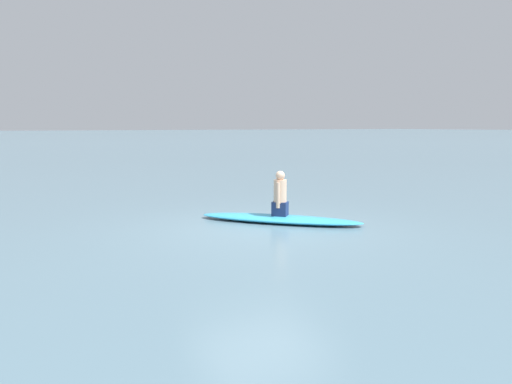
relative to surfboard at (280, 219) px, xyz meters
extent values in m
plane|color=slate|center=(-0.65, -0.41, -0.07)|extent=(400.00, 400.00, 0.00)
ellipsoid|color=#339EC6|center=(0.00, 0.00, 0.00)|extent=(2.80, 2.96, 0.14)
cube|color=navy|center=(0.00, 0.00, 0.21)|extent=(0.38, 0.38, 0.28)
cylinder|color=#D6AD8E|center=(0.00, 0.00, 0.56)|extent=(0.37, 0.37, 0.46)
sphere|color=#D6AD8E|center=(0.00, 0.00, 0.88)|extent=(0.19, 0.19, 0.19)
cylinder|color=#D6AD8E|center=(0.12, 0.11, 0.50)|extent=(0.10, 0.10, 0.51)
cylinder|color=#D6AD8E|center=(-0.12, -0.11, 0.50)|extent=(0.10, 0.10, 0.51)
camera|label=1|loc=(-5.43, -8.64, 1.87)|focal=36.20mm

